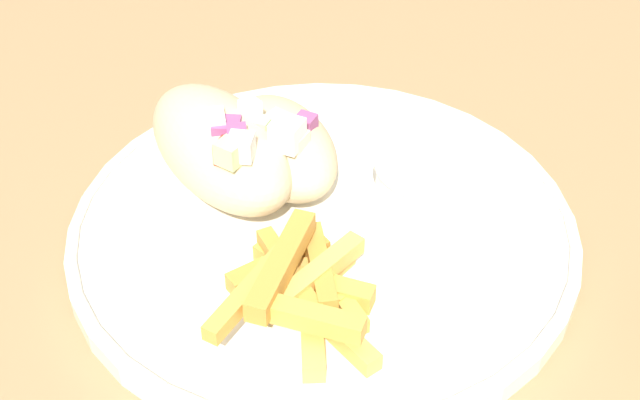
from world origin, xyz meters
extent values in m
cube|color=#9E7A51|center=(0.00, 0.00, 0.69)|extent=(1.33, 1.33, 0.04)
cylinder|color=#9E7A51|center=(-0.60, 0.60, 0.34)|extent=(0.06, 0.06, 0.68)
cylinder|color=white|center=(-0.02, 0.00, 0.72)|extent=(0.32, 0.32, 0.01)
torus|color=white|center=(-0.02, 0.00, 0.73)|extent=(0.31, 0.31, 0.01)
ellipsoid|color=beige|center=(-0.09, -0.03, 0.75)|extent=(0.14, 0.07, 0.06)
cube|color=silver|center=(-0.08, -0.04, 0.78)|extent=(0.02, 0.02, 0.02)
cube|color=white|center=(-0.05, -0.04, 0.78)|extent=(0.02, 0.02, 0.01)
cube|color=#A34C84|center=(-0.07, -0.03, 0.78)|extent=(0.02, 0.02, 0.02)
cube|color=red|center=(-0.06, -0.04, 0.78)|extent=(0.02, 0.02, 0.01)
cube|color=#B7D693|center=(-0.05, -0.05, 0.78)|extent=(0.02, 0.02, 0.01)
cube|color=white|center=(-0.08, -0.01, 0.78)|extent=(0.01, 0.01, 0.01)
cube|color=#A34C84|center=(-0.06, -0.03, 0.78)|extent=(0.02, 0.02, 0.01)
ellipsoid|color=beige|center=(-0.08, 0.01, 0.75)|extent=(0.12, 0.09, 0.05)
cube|color=red|center=(-0.06, 0.00, 0.77)|extent=(0.02, 0.02, 0.01)
cube|color=white|center=(-0.07, 0.00, 0.77)|extent=(0.01, 0.01, 0.01)
cube|color=#A34C84|center=(-0.06, 0.02, 0.77)|extent=(0.02, 0.02, 0.01)
cube|color=silver|center=(-0.05, 0.00, 0.77)|extent=(0.02, 0.02, 0.02)
cube|color=#B7D693|center=(-0.07, -0.01, 0.77)|extent=(0.02, 0.02, 0.01)
cube|color=white|center=(-0.05, -0.01, 0.78)|extent=(0.02, 0.02, 0.02)
cube|color=gold|center=(0.03, -0.03, 0.73)|extent=(0.07, 0.02, 0.01)
cube|color=gold|center=(0.01, -0.04, 0.73)|extent=(0.07, 0.03, 0.01)
cube|color=#E5B251|center=(0.02, -0.04, 0.73)|extent=(0.03, 0.06, 0.01)
cube|color=gold|center=(0.03, -0.04, 0.73)|extent=(0.06, 0.05, 0.01)
cube|color=gold|center=(0.00, -0.05, 0.73)|extent=(0.01, 0.07, 0.01)
cube|color=#E5B251|center=(0.04, -0.05, 0.73)|extent=(0.08, 0.06, 0.01)
cube|color=#E5B251|center=(0.06, -0.05, 0.73)|extent=(0.07, 0.01, 0.01)
cube|color=gold|center=(0.02, -0.05, 0.74)|extent=(0.07, 0.02, 0.01)
cube|color=gold|center=(0.06, -0.07, 0.75)|extent=(0.06, 0.05, 0.01)
cube|color=gold|center=(0.02, -0.08, 0.75)|extent=(0.04, 0.08, 0.01)
cube|color=gold|center=(0.02, -0.06, 0.75)|extent=(0.06, 0.07, 0.01)
cube|color=#E5B251|center=(0.03, -0.04, 0.74)|extent=(0.03, 0.08, 0.01)
cube|color=gold|center=(0.02, -0.03, 0.74)|extent=(0.06, 0.04, 0.01)
cylinder|color=white|center=(0.00, 0.07, 0.74)|extent=(0.07, 0.07, 0.03)
cylinder|color=beige|center=(0.00, 0.07, 0.75)|extent=(0.06, 0.06, 0.01)
torus|color=white|center=(0.00, 0.07, 0.75)|extent=(0.07, 0.07, 0.00)
camera|label=1|loc=(0.32, -0.25, 1.09)|focal=50.00mm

